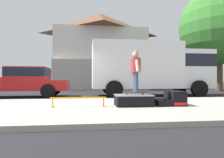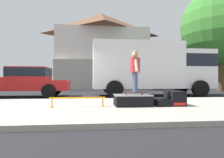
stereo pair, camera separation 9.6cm
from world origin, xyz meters
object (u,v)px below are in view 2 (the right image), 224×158
Objects in this scene: kicker_ramp at (170,99)px; skateboard at (135,93)px; grind_rail at (78,99)px; skate_box at (132,100)px; pickup_truck_red at (19,80)px; skater_kid at (135,68)px; box_truck at (152,67)px.

skateboard is (-1.14, 0.02, 0.22)m from kicker_ramp.
grind_rail is 1.77m from skateboard.
kicker_ramp reaches higher than skateboard.
pickup_truck_red is at bearing 134.65° from skate_box.
skater_kid reaches higher than skateboard.
grind_rail is 0.24× the size of box_truck.
skate_box is at bearing -166.06° from skater_kid.
grind_rail is (-1.68, -0.05, 0.04)m from skate_box.
kicker_ramp reaches higher than skate_box.
skateboard reaches higher than grind_rail.
kicker_ramp is at bearing -101.68° from box_truck.
skate_box is at bearing -45.35° from pickup_truck_red.
skateboard is at bearing -90.00° from skater_kid.
skater_kid is at bearing 2.19° from grind_rail.
pickup_truck_red is (-7.47, -0.08, -0.81)m from box_truck.
box_truck is at bearing 67.00° from skateboard.
skateboard is at bearing -44.77° from pickup_truck_red.
box_truck is 1.21× the size of pickup_truck_red.
kicker_ramp is 1.16m from skateboard.
skate_box is at bearing 1.58° from grind_rail.
kicker_ramp is at bearing 0.90° from grind_rail.
skate_box is 0.23m from skateboard.
skater_kid reaches higher than pickup_truck_red.
skate_box reaches higher than grind_rail.
skater_kid is at bearing 178.92° from kicker_ramp.
box_truck reaches higher than kicker_ramp.
grind_rail is at bearing -126.84° from box_truck.
skateboard is 7.38m from pickup_truck_red.
pickup_truck_red reaches higher than skateboard.
skater_kid is at bearing 90.00° from skateboard.
box_truck reaches higher than skate_box.
skater_kid is at bearing -44.77° from pickup_truck_red.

